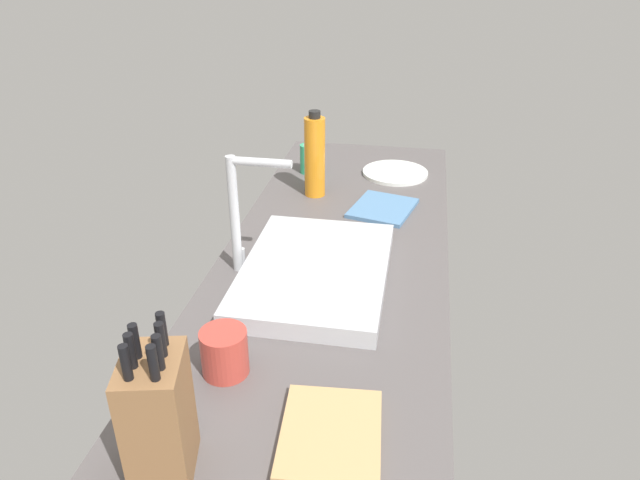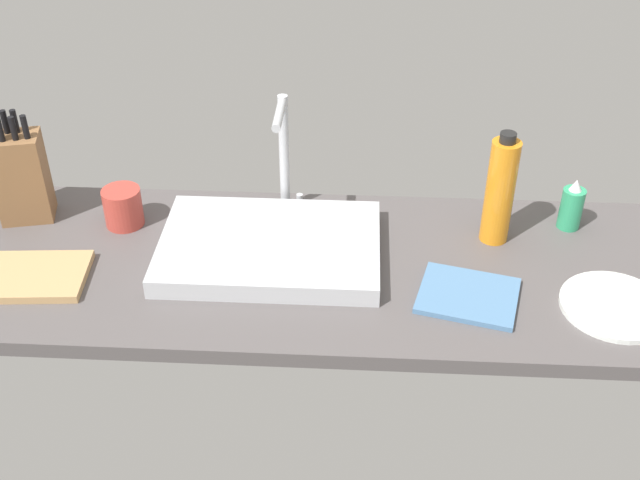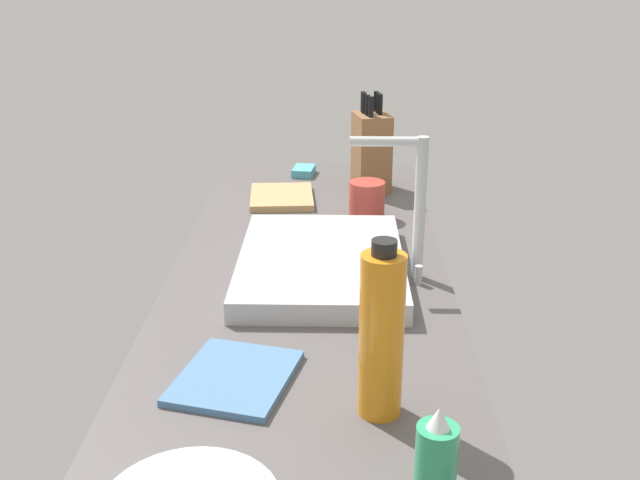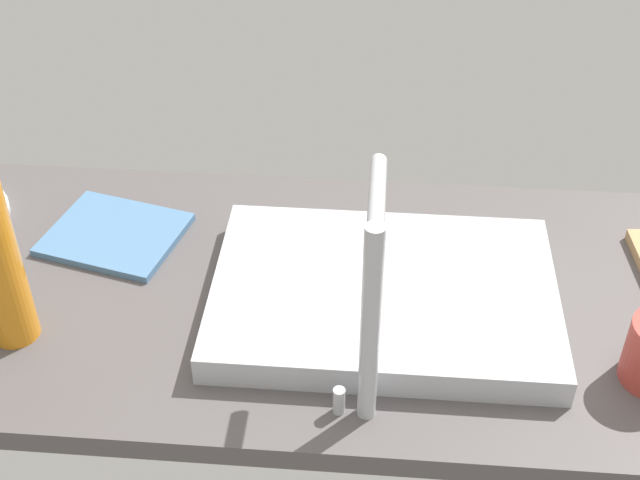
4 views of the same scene
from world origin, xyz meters
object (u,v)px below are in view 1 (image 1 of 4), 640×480
object	(u,v)px
dinner_plate	(395,173)
faucet	(241,205)
coffee_mug	(224,352)
sink_basin	(315,272)
soap_bottle	(308,157)
knife_block	(158,416)
water_bottle	(315,156)
cutting_board	(331,435)
dish_towel	(383,208)

from	to	relation	value
dinner_plate	faucet	bearing A→B (deg)	155.23
dinner_plate	coffee_mug	distance (cm)	112.59
sink_basin	soap_bottle	xyz separation A→B (cm)	(69.78, 15.72, 3.33)
faucet	knife_block	size ratio (longest dim) A/B	1.10
water_bottle	coffee_mug	size ratio (longest dim) A/B	2.93
soap_bottle	water_bottle	distance (cm)	20.77
cutting_board	dish_towel	distance (cm)	92.82
sink_basin	faucet	xyz separation A→B (cm)	(1.83, 18.38, 15.63)
dinner_plate	coffee_mug	size ratio (longest dim) A/B	2.42
water_bottle	sink_basin	bearing A→B (deg)	-169.29
dinner_plate	coffee_mug	bearing A→B (deg)	166.84
knife_block	water_bottle	world-z (taller)	same
cutting_board	coffee_mug	xyz separation A→B (cm)	(13.33, 22.79, 3.78)
knife_block	coffee_mug	size ratio (longest dim) A/B	2.92
soap_bottle	water_bottle	bearing A→B (deg)	-161.97
knife_block	dinner_plate	size ratio (longest dim) A/B	1.21
knife_block	cutting_board	size ratio (longest dim) A/B	1.30
water_bottle	dish_towel	xyz separation A→B (cm)	(-7.98, -22.59, -12.36)
dinner_plate	dish_towel	bearing A→B (deg)	176.62
sink_basin	cutting_board	xyz separation A→B (cm)	(-49.47, -11.84, -1.32)
cutting_board	dish_towel	size ratio (longest dim) A/B	1.04
cutting_board	soap_bottle	size ratio (longest dim) A/B	1.63
dinner_plate	coffee_mug	xyz separation A→B (cm)	(-109.56, 25.61, 4.08)
dinner_plate	dish_towel	xyz separation A→B (cm)	(-30.08, 1.78, 0.00)
coffee_mug	knife_block	bearing A→B (deg)	175.31
sink_basin	faucet	world-z (taller)	faucet
water_bottle	coffee_mug	bearing A→B (deg)	179.19
faucet	water_bottle	distance (cm)	50.49
knife_block	coffee_mug	distance (cm)	25.03
soap_bottle	dish_towel	distance (cm)	39.26
faucet	dish_towel	size ratio (longest dim) A/B	1.48
soap_bottle	coffee_mug	distance (cm)	106.03
cutting_board	soap_bottle	bearing A→B (deg)	13.01
knife_block	cutting_board	distance (cm)	28.92
faucet	soap_bottle	xyz separation A→B (cm)	(67.96, -2.66, -12.30)
faucet	coffee_mug	xyz separation A→B (cm)	(-37.96, -7.43, -13.17)
knife_block	cutting_board	world-z (taller)	knife_block
sink_basin	knife_block	world-z (taller)	knife_block
dish_towel	coffee_mug	xyz separation A→B (cm)	(-79.48, 23.84, 4.08)
water_bottle	dinner_plate	world-z (taller)	water_bottle
soap_bottle	coffee_mug	size ratio (longest dim) A/B	1.38
sink_basin	soap_bottle	size ratio (longest dim) A/B	3.82
cutting_board	dish_towel	xyz separation A→B (cm)	(92.81, -1.05, -0.30)
knife_block	water_bottle	xyz separation A→B (cm)	(111.52, -3.22, 1.67)
faucet	dinner_plate	distance (cm)	80.72
soap_bottle	dish_towel	xyz separation A→B (cm)	(-26.44, -28.60, -4.95)
faucet	cutting_board	size ratio (longest dim) A/B	1.43
sink_basin	water_bottle	size ratio (longest dim) A/B	1.80
dinner_plate	cutting_board	bearing A→B (deg)	178.69
coffee_mug	dinner_plate	bearing A→B (deg)	-13.16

